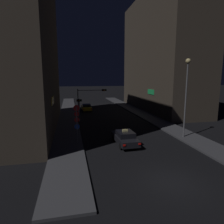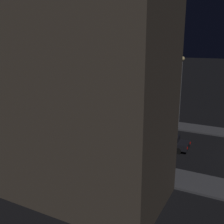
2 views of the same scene
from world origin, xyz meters
TOP-DOWN VIEW (x-y plane):
  - sidewalk_right at (6.81, 25.91)m, footprint 3.07×55.83m
  - building_facade_left at (-11.74, 17.02)m, footprint 6.88×23.85m
  - building_facade_right at (12.32, 28.53)m, footprint 8.03×26.39m
  - taxi at (-1.01, 7.88)m, footprint 1.95×4.51m
  - traffic_light_overhead at (-2.96, 23.62)m, footprint 5.12×0.42m
  - traffic_light_left_kerb at (-5.02, 19.54)m, footprint 0.80×0.42m
  - sign_pole_left at (-5.77, 9.07)m, footprint 0.63×0.10m
  - street_lamp_near_block at (6.10, 8.56)m, footprint 0.55×0.55m

SIDE VIEW (x-z plane):
  - sidewalk_right at x=6.81m, z-range 0.00..0.18m
  - taxi at x=-1.01m, z-range -0.07..1.55m
  - sign_pole_left at x=-5.77m, z-range 0.52..4.43m
  - traffic_light_left_kerb at x=-5.02m, z-range 0.79..4.41m
  - traffic_light_overhead at x=-2.96m, z-range 1.17..6.06m
  - street_lamp_near_block at x=6.10m, z-range 1.81..10.46m
  - building_facade_right at x=12.32m, z-range 0.00..23.44m
  - building_facade_left at x=-11.74m, z-range 0.00..23.61m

